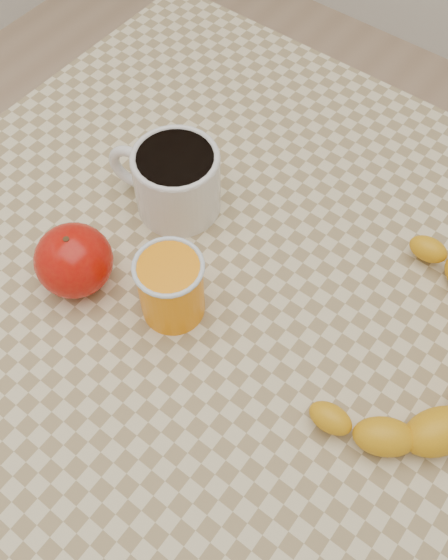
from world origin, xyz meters
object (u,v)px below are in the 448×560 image
Objects in this scene: orange_juice_glass at (171,287)px; apple at (74,260)px; coffee_mug at (175,179)px; banana at (425,353)px; table at (224,327)px.

apple is at bearing -161.67° from orange_juice_glass.
orange_juice_glass is 0.94× the size of apple.
banana is (0.33, -0.01, -0.02)m from coffee_mug.
apple is (-0.10, -0.03, -0.01)m from orange_juice_glass.
table is 0.20m from apple.
table is 0.24m from banana.
table is at bearing -160.99° from banana.
banana is (0.21, 0.05, 0.11)m from table.
banana reaches higher than table.
table is 9.59× the size of orange_juice_glass.
table is at bearing -27.56° from coffee_mug.
table is 0.19m from coffee_mug.
coffee_mug is (-0.12, 0.06, 0.13)m from table.
table is 9.05× the size of apple.
coffee_mug is at bearing 83.62° from apple.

